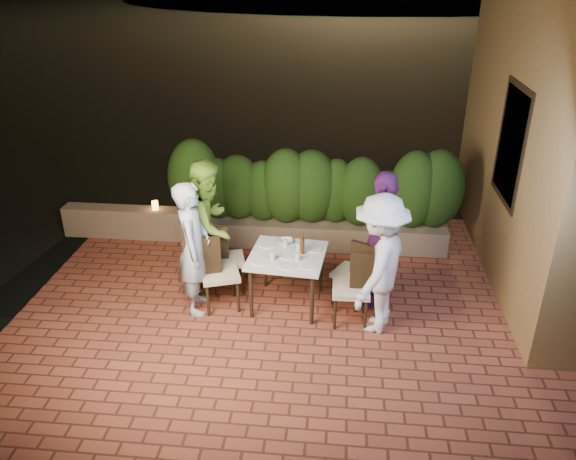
# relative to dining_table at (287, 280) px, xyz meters

# --- Properties ---
(ground) EXTENTS (400.00, 400.00, 0.00)m
(ground) POSITION_rel_dining_table_xyz_m (0.03, -0.53, -0.40)
(ground) COLOR black
(ground) RESTS_ON ground
(terrace_floor) EXTENTS (7.00, 6.00, 0.15)m
(terrace_floor) POSITION_rel_dining_table_xyz_m (0.03, -0.03, -0.45)
(terrace_floor) COLOR brown
(terrace_floor) RESTS_ON ground
(building_wall) EXTENTS (1.60, 5.00, 5.00)m
(building_wall) POSITION_rel_dining_table_xyz_m (3.63, 1.47, 2.12)
(building_wall) COLOR #A2783F
(building_wall) RESTS_ON ground
(window_pane) EXTENTS (0.08, 1.00, 1.40)m
(window_pane) POSITION_rel_dining_table_xyz_m (2.85, 0.97, 1.62)
(window_pane) COLOR black
(window_pane) RESTS_ON building_wall
(window_frame) EXTENTS (0.06, 1.15, 1.55)m
(window_frame) POSITION_rel_dining_table_xyz_m (2.84, 0.97, 1.62)
(window_frame) COLOR black
(window_frame) RESTS_ON building_wall
(planter) EXTENTS (4.20, 0.55, 0.40)m
(planter) POSITION_rel_dining_table_xyz_m (0.23, 1.77, -0.17)
(planter) COLOR #76624B
(planter) RESTS_ON ground
(hedge) EXTENTS (4.00, 0.70, 1.10)m
(hedge) POSITION_rel_dining_table_xyz_m (0.23, 1.77, 0.57)
(hedge) COLOR #1D3A0F
(hedge) RESTS_ON planter
(parapet) EXTENTS (2.20, 0.30, 0.50)m
(parapet) POSITION_rel_dining_table_xyz_m (-2.77, 1.77, -0.12)
(parapet) COLOR #76624B
(parapet) RESTS_ON ground
(hill) EXTENTS (52.00, 40.00, 22.00)m
(hill) POSITION_rel_dining_table_xyz_m (2.03, 59.47, -4.38)
(hill) COLOR black
(hill) RESTS_ON ground
(dining_table) EXTENTS (1.03, 1.03, 0.75)m
(dining_table) POSITION_rel_dining_table_xyz_m (0.00, 0.00, 0.00)
(dining_table) COLOR white
(dining_table) RESTS_ON ground
(plate_nw) EXTENTS (0.23, 0.23, 0.01)m
(plate_nw) POSITION_rel_dining_table_xyz_m (-0.31, -0.22, 0.38)
(plate_nw) COLOR white
(plate_nw) RESTS_ON dining_table
(plate_sw) EXTENTS (0.22, 0.22, 0.01)m
(plate_sw) POSITION_rel_dining_table_xyz_m (-0.29, 0.24, 0.38)
(plate_sw) COLOR white
(plate_sw) RESTS_ON dining_table
(plate_ne) EXTENTS (0.24, 0.24, 0.01)m
(plate_ne) POSITION_rel_dining_table_xyz_m (0.29, -0.27, 0.38)
(plate_ne) COLOR white
(plate_ne) RESTS_ON dining_table
(plate_se) EXTENTS (0.22, 0.22, 0.01)m
(plate_se) POSITION_rel_dining_table_xyz_m (0.33, 0.17, 0.38)
(plate_se) COLOR white
(plate_se) RESTS_ON dining_table
(plate_centre) EXTENTS (0.24, 0.24, 0.01)m
(plate_centre) POSITION_rel_dining_table_xyz_m (0.01, -0.03, 0.38)
(plate_centre) COLOR white
(plate_centre) RESTS_ON dining_table
(plate_front) EXTENTS (0.24, 0.24, 0.01)m
(plate_front) POSITION_rel_dining_table_xyz_m (0.03, -0.29, 0.38)
(plate_front) COLOR white
(plate_front) RESTS_ON dining_table
(glass_nw) EXTENTS (0.07, 0.07, 0.12)m
(glass_nw) POSITION_rel_dining_table_xyz_m (-0.17, -0.17, 0.43)
(glass_nw) COLOR silver
(glass_nw) RESTS_ON dining_table
(glass_sw) EXTENTS (0.06, 0.06, 0.10)m
(glass_sw) POSITION_rel_dining_table_xyz_m (-0.05, 0.22, 0.43)
(glass_sw) COLOR silver
(glass_sw) RESTS_ON dining_table
(glass_ne) EXTENTS (0.06, 0.06, 0.10)m
(glass_ne) POSITION_rel_dining_table_xyz_m (0.14, -0.14, 0.43)
(glass_ne) COLOR silver
(glass_ne) RESTS_ON dining_table
(glass_se) EXTENTS (0.06, 0.06, 0.11)m
(glass_se) POSITION_rel_dining_table_xyz_m (0.13, 0.12, 0.43)
(glass_se) COLOR silver
(glass_se) RESTS_ON dining_table
(beer_bottle) EXTENTS (0.05, 0.05, 0.28)m
(beer_bottle) POSITION_rel_dining_table_xyz_m (0.19, 0.05, 0.52)
(beer_bottle) COLOR #44240B
(beer_bottle) RESTS_ON dining_table
(bowl) EXTENTS (0.21, 0.21, 0.04)m
(bowl) POSITION_rel_dining_table_xyz_m (-0.05, 0.33, 0.40)
(bowl) COLOR white
(bowl) RESTS_ON dining_table
(chair_left_front) EXTENTS (0.60, 0.60, 1.03)m
(chair_left_front) POSITION_rel_dining_table_xyz_m (-0.86, -0.13, 0.14)
(chair_left_front) COLOR black
(chair_left_front) RESTS_ON ground
(chair_left_back) EXTENTS (0.55, 0.55, 0.96)m
(chair_left_back) POSITION_rel_dining_table_xyz_m (-0.85, 0.31, 0.10)
(chair_left_back) COLOR black
(chair_left_back) RESTS_ON ground
(chair_right_front) EXTENTS (0.46, 0.46, 0.99)m
(chair_right_front) POSITION_rel_dining_table_xyz_m (0.83, -0.31, 0.12)
(chair_right_front) COLOR black
(chair_right_front) RESTS_ON ground
(chair_right_back) EXTENTS (0.58, 0.58, 0.93)m
(chair_right_back) POSITION_rel_dining_table_xyz_m (0.84, 0.14, 0.09)
(chair_right_back) COLOR black
(chair_right_back) RESTS_ON ground
(diner_blue) EXTENTS (0.50, 0.70, 1.77)m
(diner_blue) POSITION_rel_dining_table_xyz_m (-1.16, -0.21, 0.51)
(diner_blue) COLOR #B0C4E2
(diner_blue) RESTS_ON ground
(diner_green) EXTENTS (0.82, 0.99, 1.84)m
(diner_green) POSITION_rel_dining_table_xyz_m (-1.10, 0.40, 0.54)
(diner_green) COLOR #94D141
(diner_green) RESTS_ON ground
(diner_white) EXTENTS (1.05, 1.31, 1.78)m
(diner_white) POSITION_rel_dining_table_xyz_m (1.14, -0.40, 0.51)
(diner_white) COLOR white
(diner_white) RESTS_ON ground
(diner_purple) EXTENTS (0.65, 1.16, 1.86)m
(diner_purple) POSITION_rel_dining_table_xyz_m (1.20, 0.18, 0.56)
(diner_purple) COLOR #672775
(diner_purple) RESTS_ON ground
(parapet_lamp) EXTENTS (0.10, 0.10, 0.14)m
(parapet_lamp) POSITION_rel_dining_table_xyz_m (-2.33, 1.77, 0.20)
(parapet_lamp) COLOR orange
(parapet_lamp) RESTS_ON parapet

